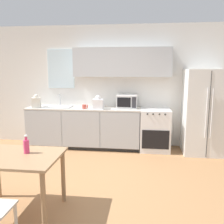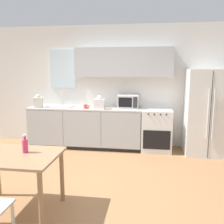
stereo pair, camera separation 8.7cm
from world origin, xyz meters
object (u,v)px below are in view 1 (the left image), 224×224
(coffee_mug, at_px, (85,107))
(dining_table, at_px, (16,164))
(refrigerator, at_px, (204,112))
(microwave, at_px, (127,101))
(drink_bottle, at_px, (26,146))
(oven_range, at_px, (155,130))

(coffee_mug, bearing_deg, dining_table, -95.73)
(refrigerator, xyz_separation_m, microwave, (-1.60, 0.15, 0.17))
(refrigerator, height_order, drink_bottle, refrigerator)
(coffee_mug, bearing_deg, microwave, 15.36)
(refrigerator, relative_size, drink_bottle, 7.68)
(refrigerator, xyz_separation_m, drink_bottle, (-2.66, -2.50, -0.04))
(coffee_mug, relative_size, drink_bottle, 0.56)
(coffee_mug, distance_m, dining_table, 2.54)
(drink_bottle, bearing_deg, refrigerator, 43.26)
(dining_table, bearing_deg, oven_range, 56.37)
(coffee_mug, relative_size, dining_table, 0.12)
(refrigerator, height_order, microwave, refrigerator)
(microwave, height_order, coffee_mug, microwave)
(microwave, xyz_separation_m, coffee_mug, (-0.89, -0.25, -0.10))
(coffee_mug, xyz_separation_m, drink_bottle, (-0.16, -2.41, -0.12))
(oven_range, height_order, microwave, microwave)
(drink_bottle, bearing_deg, oven_range, 56.82)
(oven_range, relative_size, refrigerator, 0.51)
(oven_range, relative_size, drink_bottle, 3.95)
(microwave, relative_size, drink_bottle, 1.96)
(oven_range, distance_m, dining_table, 3.19)
(refrigerator, distance_m, coffee_mug, 2.50)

